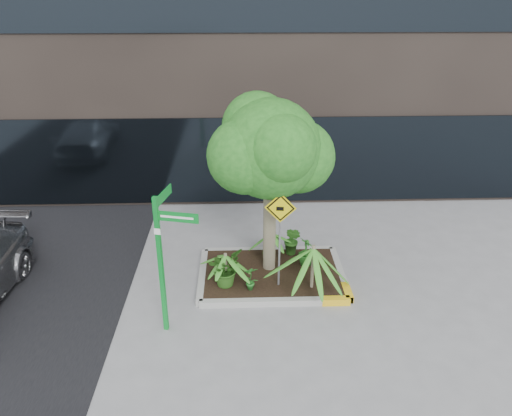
{
  "coord_description": "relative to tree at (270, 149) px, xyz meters",
  "views": [
    {
      "loc": [
        -0.51,
        -9.53,
        6.31
      ],
      "look_at": [
        -0.17,
        0.2,
        1.82
      ],
      "focal_mm": 35.0,
      "sensor_mm": 36.0,
      "label": 1
    }
  ],
  "objects": [
    {
      "name": "palm_left",
      "position": [
        -1.0,
        -0.57,
        -2.24
      ],
      "size": [
        0.79,
        0.79,
        0.87
      ],
      "color": "gray",
      "rests_on": "ground"
    },
    {
      "name": "shrub_b",
      "position": [
        0.88,
        0.08,
        -2.55
      ],
      "size": [
        0.5,
        0.5,
        0.68
      ],
      "primitive_type": "imported",
      "rotation": [
        0.0,
        0.0,
        1.98
      ],
      "color": "#22611D",
      "rests_on": "planter"
    },
    {
      "name": "ground",
      "position": [
        -0.15,
        -0.52,
        -3.04
      ],
      "size": [
        80.0,
        80.0,
        0.0
      ],
      "primitive_type": "plane",
      "color": "gray",
      "rests_on": "ground"
    },
    {
      "name": "shrub_a",
      "position": [
        -1.01,
        -0.69,
        -2.48
      ],
      "size": [
        1.0,
        1.0,
        0.82
      ],
      "primitive_type": "imported",
      "rotation": [
        0.0,
        0.0,
        1.07
      ],
      "color": "#275518",
      "rests_on": "planter"
    },
    {
      "name": "street_sign_post",
      "position": [
        -2.08,
        -1.98,
        -1.28
      ],
      "size": [
        0.83,
        0.96,
        2.85
      ],
      "rotation": [
        0.0,
        0.0,
        -0.24
      ],
      "color": "#0D922C",
      "rests_on": "ground"
    },
    {
      "name": "cattle_sign",
      "position": [
        0.18,
        -0.67,
        -1.43
      ],
      "size": [
        0.66,
        0.27,
        2.16
      ],
      "rotation": [
        0.0,
        0.0,
        -0.13
      ],
      "color": "slate",
      "rests_on": "ground"
    },
    {
      "name": "tree",
      "position": [
        0.0,
        0.0,
        0.0
      ],
      "size": [
        2.78,
        2.46,
        4.16
      ],
      "color": "gray",
      "rests_on": "ground"
    },
    {
      "name": "shrub_d",
      "position": [
        0.6,
        0.56,
        -2.51
      ],
      "size": [
        0.6,
        0.6,
        0.77
      ],
      "primitive_type": "imported",
      "rotation": [
        0.0,
        0.0,
        5.5
      ],
      "color": "#255819",
      "rests_on": "planter"
    },
    {
      "name": "planter",
      "position": [
        0.08,
        -0.25,
        -2.94
      ],
      "size": [
        3.35,
        2.36,
        0.15
      ],
      "color": "#9E9E99",
      "rests_on": "ground"
    },
    {
      "name": "palm_front",
      "position": [
        0.89,
        -0.87,
        -1.92
      ],
      "size": [
        1.17,
        1.17,
        1.3
      ],
      "color": "gray",
      "rests_on": "ground"
    },
    {
      "name": "palm_back",
      "position": [
        0.09,
        0.55,
        -2.3
      ],
      "size": [
        0.72,
        0.72,
        0.8
      ],
      "color": "gray",
      "rests_on": "ground"
    },
    {
      "name": "shrub_c",
      "position": [
        -0.45,
        -0.92,
        -2.6
      ],
      "size": [
        0.36,
        0.36,
        0.58
      ],
      "primitive_type": "imported",
      "rotation": [
        0.0,
        0.0,
        3.33
      ],
      "color": "#226F22",
      "rests_on": "planter"
    }
  ]
}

